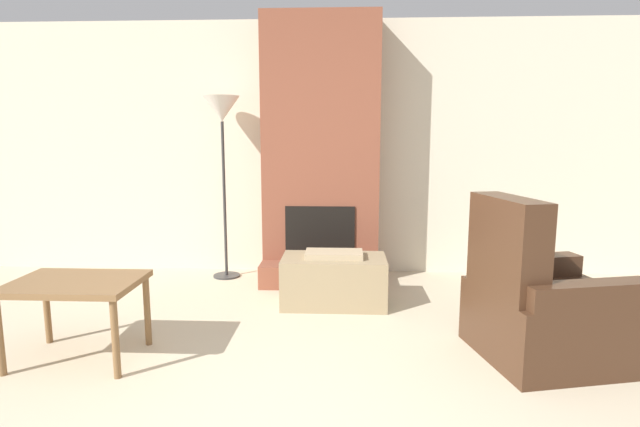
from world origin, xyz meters
TOP-DOWN VIEW (x-y plane):
  - wall_back at (0.00, 3.37)m, footprint 7.20×0.06m
  - fireplace at (0.00, 3.10)m, footprint 1.14×0.73m
  - ottoman at (0.15, 2.25)m, footprint 0.88×0.49m
  - armchair at (1.51, 1.28)m, footprint 1.04×0.99m
  - side_table at (-1.48, 1.11)m, footprint 0.79×0.57m
  - floor_lamp_left at (-0.97, 3.05)m, footprint 0.35×0.35m

SIDE VIEW (x-z plane):
  - ottoman at x=0.15m, z-range -0.02..0.45m
  - armchair at x=1.51m, z-range -0.22..0.85m
  - side_table at x=-1.48m, z-range 0.20..0.73m
  - fireplace at x=0.00m, z-range -0.07..2.53m
  - wall_back at x=0.00m, z-range 0.00..2.60m
  - floor_lamp_left at x=-0.97m, z-range 0.68..2.51m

